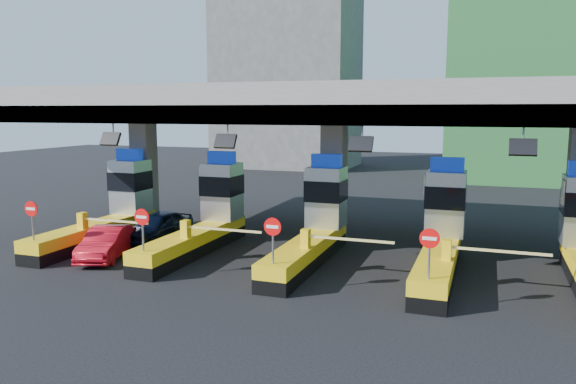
% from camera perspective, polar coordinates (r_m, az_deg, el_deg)
% --- Properties ---
extents(ground, '(120.00, 120.00, 0.00)m').
position_cam_1_polar(ground, '(23.12, 2.64, -6.78)').
color(ground, black).
rests_on(ground, ground).
extents(toll_canopy, '(28.00, 12.09, 7.00)m').
position_cam_1_polar(toll_canopy, '(25.08, 4.68, 8.55)').
color(toll_canopy, slate).
rests_on(toll_canopy, ground).
extents(toll_lane_far_left, '(4.43, 8.00, 4.16)m').
position_cam_1_polar(toll_lane_far_left, '(27.60, -17.43, -1.71)').
color(toll_lane_far_left, black).
rests_on(toll_lane_far_left, ground).
extents(toll_lane_left, '(4.43, 8.00, 4.16)m').
position_cam_1_polar(toll_lane_left, '(24.93, -8.21, -2.45)').
color(toll_lane_left, black).
rests_on(toll_lane_left, ground).
extents(toll_lane_center, '(4.43, 8.00, 4.16)m').
position_cam_1_polar(toll_lane_center, '(23.05, 2.87, -3.25)').
color(toll_lane_center, black).
rests_on(toll_lane_center, ground).
extents(toll_lane_right, '(4.43, 8.00, 4.16)m').
position_cam_1_polar(toll_lane_right, '(22.17, 15.37, -4.02)').
color(toll_lane_right, black).
rests_on(toll_lane_right, ground).
extents(bg_building_scaffold, '(18.00, 12.00, 28.00)m').
position_cam_1_polar(bg_building_scaffold, '(54.22, 26.34, 15.95)').
color(bg_building_scaffold, '#1E5926').
rests_on(bg_building_scaffold, ground).
extents(bg_building_concrete, '(14.00, 10.00, 18.00)m').
position_cam_1_polar(bg_building_concrete, '(60.98, -0.00, 11.12)').
color(bg_building_concrete, '#4C4C49').
rests_on(bg_building_concrete, ground).
extents(van, '(1.96, 4.26, 1.41)m').
position_cam_1_polar(van, '(26.50, -13.17, -3.47)').
color(van, black).
rests_on(van, ground).
extents(red_car, '(2.47, 4.09, 1.27)m').
position_cam_1_polar(red_car, '(24.21, -17.95, -4.94)').
color(red_car, '#B80E1B').
rests_on(red_car, ground).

